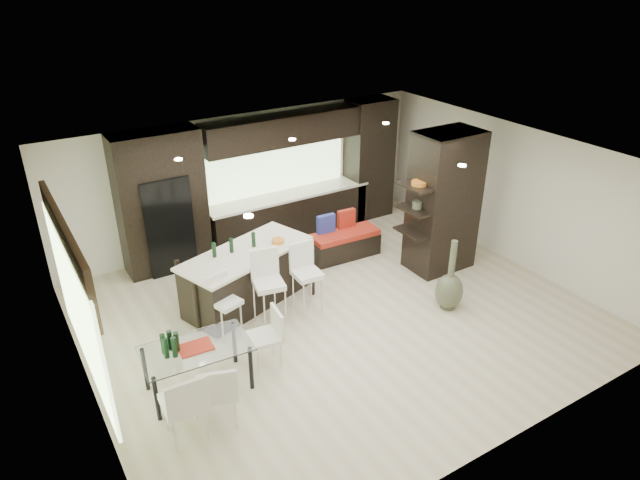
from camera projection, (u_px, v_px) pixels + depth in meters
ground at (338, 313)px, 9.73m from camera, size 8.00×8.00×0.00m
back_wall at (246, 178)px, 11.79m from camera, size 8.00×0.02×2.70m
left_wall at (78, 318)px, 7.25m from camera, size 0.02×7.00×2.70m
right_wall at (512, 194)px, 11.01m from camera, size 0.02×7.00×2.70m
ceiling at (341, 163)px, 8.53m from camera, size 8.00×7.00×0.02m
window_left at (78, 309)px, 7.42m from camera, size 0.04×3.20×1.90m
window_back at (273, 165)px, 11.96m from camera, size 3.40×0.04×1.20m
stone_accent at (67, 247)px, 7.03m from camera, size 0.08×3.00×0.80m
ceiling_spots at (332, 159)px, 8.73m from camera, size 4.00×3.00×0.02m
back_cabinetry at (275, 178)px, 11.78m from camera, size 6.80×0.68×2.70m
refrigerator at (165, 222)px, 10.79m from camera, size 0.90×0.68×1.90m
partition_column at (444, 202)px, 10.66m from camera, size 1.20×0.80×2.70m
kitchen_island at (247, 277)px, 9.88m from camera, size 2.55×1.71×0.98m
stool_left at (227, 313)px, 8.96m from camera, size 0.49×0.49×0.88m
stool_mid at (269, 297)px, 9.23m from camera, size 0.55×0.55×1.06m
stool_right at (307, 286)px, 9.59m from camera, size 0.46×0.46×1.00m
bench at (345, 244)px, 11.48m from camera, size 1.43×0.61×0.54m
floor_vase at (451, 275)px, 9.62m from camera, size 0.52×0.52×1.29m
dining_table at (198, 369)px, 7.89m from camera, size 1.52×0.92×0.71m
chair_near at (218, 394)px, 7.29m from camera, size 0.62×0.62×0.90m
chair_far at (184, 407)px, 7.05m from camera, size 0.54×0.54×0.95m
chair_end at (265, 341)px, 8.35m from camera, size 0.50×0.50×0.83m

